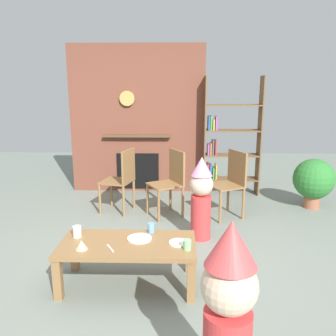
% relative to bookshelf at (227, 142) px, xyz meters
% --- Properties ---
extents(ground_plane, '(12.00, 12.00, 0.00)m').
position_rel_bookshelf_xyz_m(ground_plane, '(-1.04, -2.40, -0.86)').
color(ground_plane, gray).
extents(brick_fireplace_feature, '(2.20, 0.28, 2.40)m').
position_rel_bookshelf_xyz_m(brick_fireplace_feature, '(-1.46, 0.20, 0.33)').
color(brick_fireplace_feature, brown).
rests_on(brick_fireplace_feature, ground_plane).
extents(bookshelf, '(0.90, 0.28, 1.90)m').
position_rel_bookshelf_xyz_m(bookshelf, '(0.00, 0.00, 0.00)').
color(bookshelf, brown).
rests_on(bookshelf, ground_plane).
extents(coffee_table, '(1.19, 0.57, 0.40)m').
position_rel_bookshelf_xyz_m(coffee_table, '(-1.23, -2.76, -0.52)').
color(coffee_table, olive).
rests_on(coffee_table, ground_plane).
extents(paper_cup_near_left, '(0.06, 0.06, 0.09)m').
position_rel_bookshelf_xyz_m(paper_cup_near_left, '(-1.04, -2.53, -0.42)').
color(paper_cup_near_left, '#669EE0').
rests_on(paper_cup_near_left, coffee_table).
extents(paper_cup_near_right, '(0.07, 0.07, 0.09)m').
position_rel_bookshelf_xyz_m(paper_cup_near_right, '(-0.71, -2.88, -0.42)').
color(paper_cup_near_right, '#8CD18C').
rests_on(paper_cup_near_right, coffee_table).
extents(paper_cup_center, '(0.08, 0.08, 0.10)m').
position_rel_bookshelf_xyz_m(paper_cup_center, '(-1.70, -2.66, -0.41)').
color(paper_cup_center, silver).
rests_on(paper_cup_center, coffee_table).
extents(paper_plate_front, '(0.17, 0.17, 0.01)m').
position_rel_bookshelf_xyz_m(paper_plate_front, '(-0.78, -2.76, -0.46)').
color(paper_plate_front, white).
rests_on(paper_plate_front, coffee_table).
extents(paper_plate_rear, '(0.22, 0.22, 0.01)m').
position_rel_bookshelf_xyz_m(paper_plate_rear, '(-1.13, -2.69, -0.46)').
color(paper_plate_rear, white).
rests_on(paper_plate_rear, coffee_table).
extents(birthday_cake_slice, '(0.10, 0.10, 0.08)m').
position_rel_bookshelf_xyz_m(birthday_cake_slice, '(-1.60, -2.90, -0.42)').
color(birthday_cake_slice, '#EAC68C').
rests_on(birthday_cake_slice, coffee_table).
extents(table_fork, '(0.09, 0.14, 0.01)m').
position_rel_bookshelf_xyz_m(table_fork, '(-1.36, -2.88, -0.46)').
color(table_fork, silver).
rests_on(table_fork, coffee_table).
extents(child_with_cone_hat, '(0.30, 0.30, 1.09)m').
position_rel_bookshelf_xyz_m(child_with_cone_hat, '(-0.52, -3.96, -0.29)').
color(child_with_cone_hat, '#D13838').
rests_on(child_with_cone_hat, ground_plane).
extents(child_in_pink, '(0.27, 0.27, 0.97)m').
position_rel_bookshelf_xyz_m(child_in_pink, '(-0.52, -1.77, -0.35)').
color(child_in_pink, '#D13838').
rests_on(child_in_pink, ground_plane).
extents(dining_chair_left, '(0.49, 0.49, 0.90)m').
position_rel_bookshelf_xyz_m(dining_chair_left, '(-1.55, -0.91, -0.35)').
color(dining_chair_left, olive).
rests_on(dining_chair_left, ground_plane).
extents(dining_chair_middle, '(0.54, 0.54, 0.90)m').
position_rel_bookshelf_xyz_m(dining_chair_middle, '(-0.88, -1.00, -0.35)').
color(dining_chair_middle, olive).
rests_on(dining_chair_middle, ground_plane).
extents(dining_chair_right, '(0.53, 0.53, 0.90)m').
position_rel_bookshelf_xyz_m(dining_chair_right, '(-0.07, -1.03, -0.35)').
color(dining_chair_right, olive).
rests_on(dining_chair_right, ground_plane).
extents(potted_plant_tall, '(0.58, 0.58, 0.73)m').
position_rel_bookshelf_xyz_m(potted_plant_tall, '(1.18, -0.66, -0.44)').
color(potted_plant_tall, '#9E5B42').
rests_on(potted_plant_tall, ground_plane).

